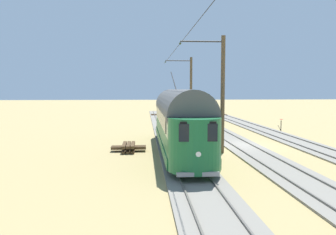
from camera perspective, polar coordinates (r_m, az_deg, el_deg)
The scene contains 10 objects.
ground_plane at distance 26.65m, azimuth 12.11°, elevation -4.68°, with size 220.00×220.00×0.00m, color #9E8956.
track_streetcar_siding at distance 28.70m, azimuth 21.54°, elevation -4.13°, with size 2.80×80.00×0.18m.
track_adjacent_siding at distance 26.94m, azimuth 11.93°, elevation -4.46°, with size 2.80×80.00×0.18m.
track_third_siding at distance 26.03m, azimuth 1.32°, elevation -4.68°, with size 2.80×80.00×0.18m.
vintage_streetcar at distance 23.51m, azimuth 1.84°, elevation -0.28°, with size 2.65×17.04×5.67m.
catenary_pole_foreground at distance 38.60m, azimuth 3.73°, elevation 4.45°, with size 3.10×0.28×7.86m.
catenary_pole_mid_near at distance 23.26m, azimuth 8.90°, elevation 4.17°, with size 3.10×0.28×7.86m.
overhead_wire_run at distance 23.77m, azimuth 2.01°, elevation 12.00°, with size 2.90×35.15×0.18m.
switch_stand at distance 36.96m, azimuth 18.30°, elevation -1.09°, with size 0.50×0.30×1.24m.
spare_tie_stack at distance 24.05m, azimuth -6.58°, elevation -4.98°, with size 2.40×2.40×0.54m.
Camera 1 is at (7.35, 25.25, 4.35)m, focal length 36.57 mm.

